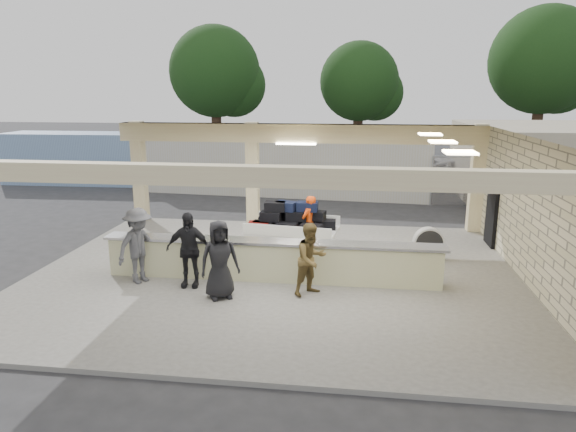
# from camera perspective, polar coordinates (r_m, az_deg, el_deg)

# --- Properties ---
(ground) EXTENTS (120.00, 120.00, 0.00)m
(ground) POSITION_cam_1_polar(r_m,az_deg,el_deg) (13.04, -1.48, -6.67)
(ground) COLOR #2A2A2D
(ground) RESTS_ON ground
(pavilion) EXTENTS (12.01, 10.00, 3.55)m
(pavilion) POSITION_cam_1_polar(r_m,az_deg,el_deg) (13.24, -0.16, -0.24)
(pavilion) COLOR #66635E
(pavilion) RESTS_ON ground
(baggage_counter) EXTENTS (8.20, 0.58, 0.98)m
(baggage_counter) POSITION_cam_1_polar(r_m,az_deg,el_deg) (12.38, -1.86, -4.92)
(baggage_counter) COLOR beige
(baggage_counter) RESTS_ON pavilion
(luggage_cart) EXTENTS (2.61, 1.80, 1.43)m
(luggage_cart) POSITION_cam_1_polar(r_m,az_deg,el_deg) (14.47, 0.40, -0.86)
(luggage_cart) COLOR white
(luggage_cart) RESTS_ON pavilion
(drum_fan) EXTENTS (0.82, 0.45, 0.89)m
(drum_fan) POSITION_cam_1_polar(r_m,az_deg,el_deg) (14.30, 15.32, -2.87)
(drum_fan) COLOR white
(drum_fan) RESTS_ON pavilion
(baggage_handler) EXTENTS (0.59, 0.67, 1.62)m
(baggage_handler) POSITION_cam_1_polar(r_m,az_deg,el_deg) (14.37, 2.36, -0.93)
(baggage_handler) COLOR #DF3D0B
(baggage_handler) RESTS_ON pavilion
(passenger_a) EXTENTS (0.82, 0.81, 1.64)m
(passenger_a) POSITION_cam_1_polar(r_m,az_deg,el_deg) (11.41, 2.59, -4.81)
(passenger_a) COLOR brown
(passenger_a) RESTS_ON pavilion
(passenger_b) EXTENTS (1.06, 0.44, 1.77)m
(passenger_b) POSITION_cam_1_polar(r_m,az_deg,el_deg) (12.06, -11.00, -3.69)
(passenger_b) COLOR black
(passenger_b) RESTS_ON pavilion
(passenger_c) EXTENTS (0.95, 1.21, 1.81)m
(passenger_c) POSITION_cam_1_polar(r_m,az_deg,el_deg) (12.59, -16.24, -3.18)
(passenger_c) COLOR #454549
(passenger_c) RESTS_ON pavilion
(passenger_d) EXTENTS (0.92, 0.71, 1.75)m
(passenger_d) POSITION_cam_1_polar(r_m,az_deg,el_deg) (11.30, -7.61, -4.82)
(passenger_d) COLOR black
(passenger_d) RESTS_ON pavilion
(car_white_a) EXTENTS (5.47, 3.66, 1.43)m
(car_white_a) POSITION_cam_1_polar(r_m,az_deg,el_deg) (25.98, 18.29, 4.56)
(car_white_a) COLOR silver
(car_white_a) RESTS_ON ground
(car_white_b) EXTENTS (5.21, 2.66, 1.57)m
(car_white_b) POSITION_cam_1_polar(r_m,az_deg,el_deg) (28.70, 28.55, 4.54)
(car_white_b) COLOR silver
(car_white_b) RESTS_ON ground
(car_dark) EXTENTS (4.36, 2.54, 1.37)m
(car_dark) POSITION_cam_1_polar(r_m,az_deg,el_deg) (26.93, 12.76, 5.16)
(car_dark) COLOR black
(car_dark) RESTS_ON ground
(container_white) EXTENTS (12.78, 3.55, 2.73)m
(container_white) POSITION_cam_1_polar(r_m,az_deg,el_deg) (23.31, -0.08, 5.90)
(container_white) COLOR beige
(container_white) RESTS_ON ground
(container_blue) EXTENTS (9.72, 2.58, 2.51)m
(container_blue) POSITION_cam_1_polar(r_m,az_deg,el_deg) (27.54, -19.93, 6.06)
(container_blue) COLOR #7C9FC7
(container_blue) RESTS_ON ground
(tree_left) EXTENTS (6.60, 6.30, 9.00)m
(tree_left) POSITION_cam_1_polar(r_m,az_deg,el_deg) (37.50, -7.57, 15.22)
(tree_left) COLOR #382619
(tree_left) RESTS_ON ground
(tree_mid) EXTENTS (6.00, 5.60, 8.00)m
(tree_mid) POSITION_cam_1_polar(r_m,az_deg,el_deg) (38.23, 8.40, 14.22)
(tree_mid) COLOR #382619
(tree_mid) RESTS_ON ground
(tree_right) EXTENTS (7.20, 7.00, 10.00)m
(tree_right) POSITION_cam_1_polar(r_m,az_deg,el_deg) (39.27, 26.89, 14.75)
(tree_right) COLOR #382619
(tree_right) RESTS_ON ground
(adjacent_building) EXTENTS (6.00, 8.00, 3.20)m
(adjacent_building) POSITION_cam_1_polar(r_m,az_deg,el_deg) (23.51, 26.37, 5.12)
(adjacent_building) COLOR #B4A98F
(adjacent_building) RESTS_ON ground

